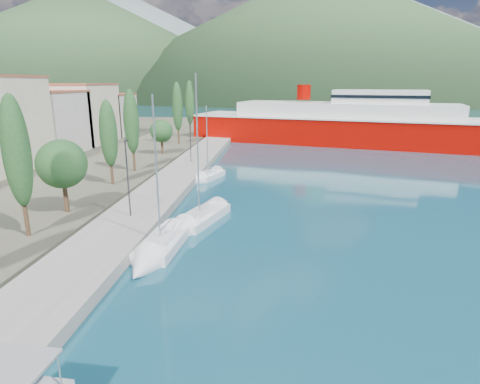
# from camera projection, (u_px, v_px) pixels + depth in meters

# --- Properties ---
(ground) EXTENTS (1400.00, 1400.00, 0.00)m
(ground) POSITION_uv_depth(u_px,v_px,m) (271.00, 118.00, 131.56)
(ground) COLOR navy
(quay) EXTENTS (5.00, 88.00, 0.80)m
(quay) POSITION_uv_depth(u_px,v_px,m) (166.00, 188.00, 42.02)
(quay) COLOR gray
(quay) RESTS_ON ground
(hills_far) EXTENTS (1480.00, 900.00, 180.00)m
(hills_far) POSITION_uv_depth(u_px,v_px,m) (375.00, 35.00, 577.27)
(hills_far) COLOR slate
(hills_far) RESTS_ON ground
(hills_near) EXTENTS (1010.00, 520.00, 115.00)m
(hills_near) POSITION_uv_depth(u_px,v_px,m) (390.00, 38.00, 352.02)
(hills_near) COLOR #32512D
(hills_near) RESTS_ON ground
(town_buildings) EXTENTS (9.20, 69.20, 11.30)m
(town_buildings) POSITION_uv_depth(u_px,v_px,m) (17.00, 126.00, 53.24)
(town_buildings) COLOR beige
(town_buildings) RESTS_ON land_strip
(tree_row) EXTENTS (3.97, 63.51, 10.84)m
(tree_row) POSITION_uv_depth(u_px,v_px,m) (125.00, 130.00, 45.48)
(tree_row) COLOR #47301E
(tree_row) RESTS_ON land_strip
(lamp_posts) EXTENTS (0.15, 46.03, 6.06)m
(lamp_posts) POSITION_uv_depth(u_px,v_px,m) (128.00, 176.00, 31.36)
(lamp_posts) COLOR #2D2D33
(lamp_posts) RESTS_ON quay
(sailboat_near) EXTENTS (2.81, 8.03, 11.36)m
(sailboat_near) POSITION_uv_depth(u_px,v_px,m) (153.00, 256.00, 25.85)
(sailboat_near) COLOR silver
(sailboat_near) RESTS_ON ground
(sailboat_mid) EXTENTS (4.84, 9.14, 12.73)m
(sailboat_mid) POSITION_uv_depth(u_px,v_px,m) (189.00, 225.00, 31.37)
(sailboat_mid) COLOR silver
(sailboat_mid) RESTS_ON ground
(sailboat_far) EXTENTS (4.02, 6.70, 9.39)m
(sailboat_far) POSITION_uv_depth(u_px,v_px,m) (203.00, 179.00, 46.78)
(sailboat_far) COLOR silver
(sailboat_far) RESTS_ON ground
(ferry) EXTENTS (58.18, 26.66, 11.32)m
(ferry) POSITION_uv_depth(u_px,v_px,m) (345.00, 125.00, 74.52)
(ferry) COLOR #9F0500
(ferry) RESTS_ON ground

